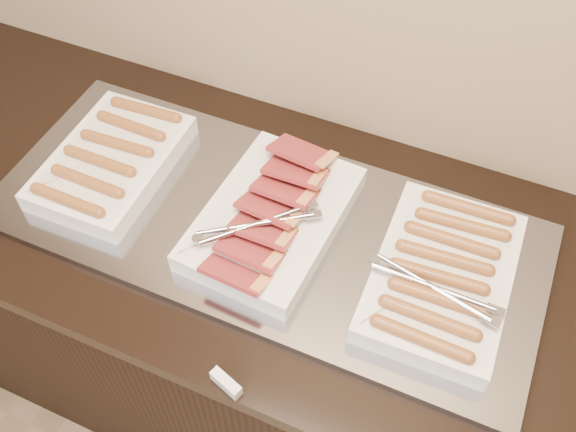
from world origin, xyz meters
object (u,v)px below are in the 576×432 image
object	(u,v)px
dish_center	(272,217)
dish_right	(442,276)
dish_left	(112,161)
counter	(267,325)
warming_tray	(264,225)

from	to	relation	value
dish_center	dish_right	size ratio (longest dim) A/B	1.08
dish_left	counter	bearing A→B (deg)	-0.94
dish_center	counter	bearing A→B (deg)	176.43
counter	dish_center	size ratio (longest dim) A/B	4.83
warming_tray	dish_left	xyz separation A→B (m)	(-0.38, -0.00, 0.04)
dish_center	dish_right	distance (m)	0.37
warming_tray	dish_right	size ratio (longest dim) A/B	3.03
counter	dish_right	world-z (taller)	dish_right
dish_center	dish_right	world-z (taller)	dish_center
counter	warming_tray	bearing A→B (deg)	0.00
dish_left	dish_right	bearing A→B (deg)	-1.19
dish_left	dish_center	world-z (taller)	dish_center
counter	dish_right	xyz separation A→B (m)	(0.40, -0.00, 0.50)
dish_left	dish_right	world-z (taller)	dish_right
counter	dish_center	distance (m)	0.50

